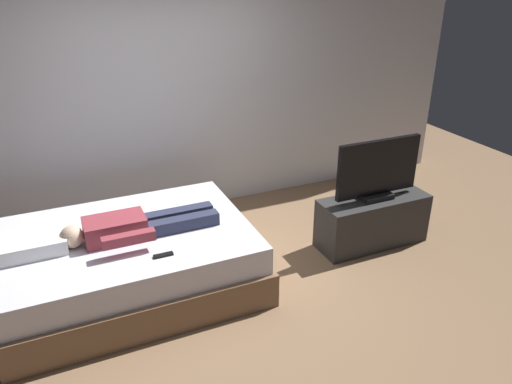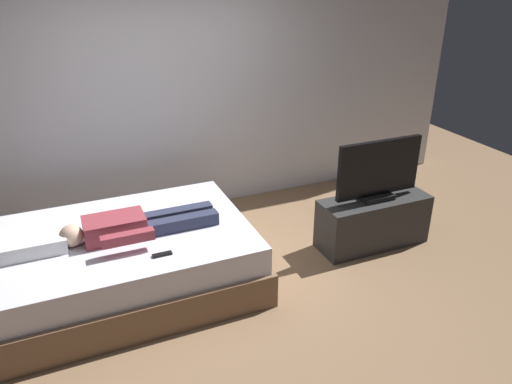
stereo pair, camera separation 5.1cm
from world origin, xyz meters
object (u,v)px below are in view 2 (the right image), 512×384
Objects in this scene: bed at (131,260)px; remote at (162,254)px; person at (131,226)px; tv_stand at (373,221)px; tv at (378,171)px; pillow at (33,243)px.

remote is (0.18, -0.47, 0.29)m from bed.
person is 2.33m from tv_stand.
remote is at bearing -173.18° from tv_stand.
tv_stand is (2.29, -0.15, -0.37)m from person.
person is 2.30m from tv.
remote reaches higher than bed.
person is 1.15× the size of tv_stand.
bed is 1.87× the size of tv_stand.
pillow reaches higher than remote.
pillow is at bearing 174.62° from person.
tv is at bearing 0.00° from tv_stand.
pillow is (-0.71, -0.00, 0.34)m from bed.
tv is at bearing -3.72° from person.
bed is 0.78m from pillow.
pillow is 3.06m from tv_stand.
person is at bearing 176.28° from tv_stand.
pillow is at bearing -180.00° from bed.
pillow is 0.38× the size of person.
remote is (0.89, -0.47, -0.05)m from pillow.
bed is 0.37m from person.
bed is at bearing 174.62° from tv.
person is 0.44m from remote.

